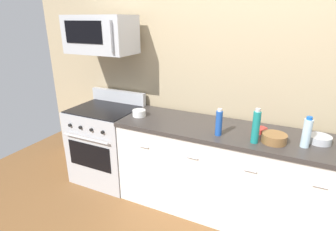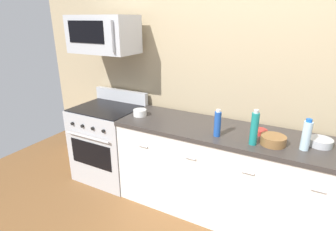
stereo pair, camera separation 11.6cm
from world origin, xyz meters
TOP-DOWN VIEW (x-y plane):
  - ground_plane at (0.00, 0.00)m, footprint 6.38×6.38m
  - back_wall at (0.00, 0.41)m, footprint 5.32×0.10m
  - counter_unit at (-0.00, -0.00)m, footprint 2.23×0.66m
  - range_oven at (-1.49, 0.00)m, footprint 0.76×0.69m
  - microwave at (-1.49, 0.05)m, footprint 0.74×0.44m
  - bottle_water_clear at (0.63, -0.08)m, footprint 0.07×0.07m
  - bottle_soda_blue at (-0.08, -0.16)m, footprint 0.06×0.06m
  - bottle_sparkling_teal at (0.24, -0.18)m, footprint 0.06×0.06m
  - bowl_red_small at (0.26, 0.07)m, footprint 0.13×0.13m
  - bowl_steel_prep at (0.74, 0.06)m, footprint 0.19×0.19m
  - bowl_white_ceramic at (-0.98, -0.04)m, footprint 0.14×0.14m
  - bowl_wooden_salad at (0.39, -0.11)m, footprint 0.21×0.21m

SIDE VIEW (x-z plane):
  - ground_plane at x=0.00m, z-range 0.00..0.00m
  - counter_unit at x=0.00m, z-range 0.00..0.92m
  - range_oven at x=-1.49m, z-range -0.07..1.00m
  - bowl_red_small at x=0.26m, z-range 0.92..0.96m
  - bowl_steel_prep at x=0.74m, z-range 0.92..0.98m
  - bowl_white_ceramic at x=-0.98m, z-range 0.92..0.99m
  - bowl_wooden_salad at x=0.39m, z-range 0.92..1.00m
  - bottle_soda_blue at x=-0.08m, z-range 0.91..1.16m
  - bottle_water_clear at x=0.63m, z-range 0.91..1.18m
  - bottle_sparkling_teal at x=0.24m, z-range 0.91..1.22m
  - back_wall at x=0.00m, z-range 0.00..2.70m
  - microwave at x=-1.49m, z-range 1.55..1.95m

